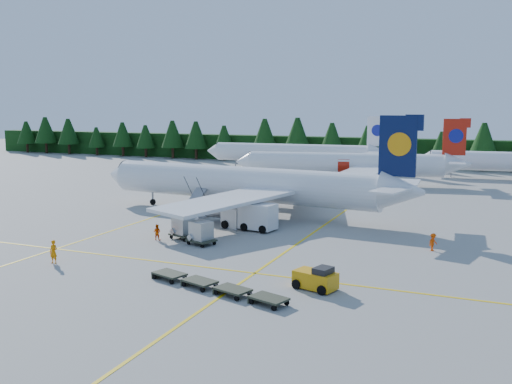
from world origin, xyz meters
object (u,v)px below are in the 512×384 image
at_px(airstairs, 190,210).
at_px(baggage_tug, 316,279).
at_px(airliner_navy, 235,184).
at_px(service_truck, 249,216).
at_px(airliner_red, 340,164).

height_order(airstairs, baggage_tug, airstairs).
relative_size(airliner_navy, airstairs, 7.30).
distance_m(airliner_navy, airstairs, 6.55).
relative_size(airliner_navy, service_truck, 6.67).
bearing_deg(baggage_tug, airliner_navy, 141.84).
bearing_deg(airliner_red, airstairs, -115.19).
bearing_deg(airstairs, service_truck, -17.11).
xyz_separation_m(airliner_red, airstairs, (-9.25, -35.35, -2.53)).
relative_size(airliner_red, baggage_tug, 11.22).
distance_m(airliner_red, airstairs, 36.63).
distance_m(airliner_navy, airliner_red, 31.39).
bearing_deg(service_truck, airliner_red, 98.85).
xyz_separation_m(airstairs, baggage_tug, (21.81, -20.30, -0.00)).
distance_m(airliner_red, service_truck, 38.95).
bearing_deg(airliner_red, service_truck, -100.48).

